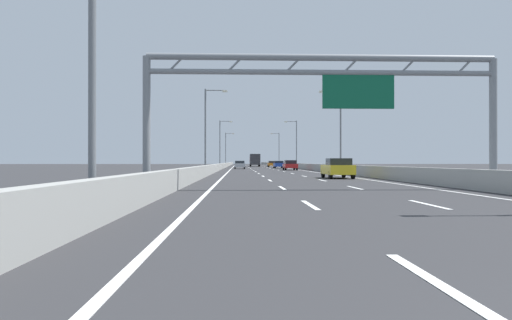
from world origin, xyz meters
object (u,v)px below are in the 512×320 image
(streetlamp_left_near, at_px, (101,3))
(red_car, at_px, (290,165))
(streetlamp_left_far, at_px, (221,141))
(streetlamp_left_distant, at_px, (226,147))
(streetlamp_right_mid, at_px, (339,126))
(sign_gantry, at_px, (327,86))
(streetlamp_right_far, at_px, (295,141))
(streetlamp_right_distant, at_px, (278,147))
(box_truck, at_px, (255,160))
(orange_car, at_px, (272,164))
(yellow_car, at_px, (338,168))
(blue_car, at_px, (279,164))
(silver_car, at_px, (240,165))
(streetlamp_left_mid, at_px, (207,125))

(streetlamp_left_near, xyz_separation_m, red_car, (11.23, 57.76, -4.65))
(streetlamp_left_far, height_order, streetlamp_left_distant, same)
(streetlamp_left_far, bearing_deg, streetlamp_right_mid, -69.95)
(sign_gantry, relative_size, streetlamp_left_near, 1.77)
(streetlamp_right_far, distance_m, streetlamp_right_distant, 40.92)
(box_truck, bearing_deg, streetlamp_right_far, -72.94)
(orange_car, xyz_separation_m, box_truck, (-3.70, 8.31, 0.98))
(streetlamp_left_near, height_order, yellow_car, streetlamp_left_near)
(blue_car, height_order, silver_car, same)
(streetlamp_left_far, relative_size, box_truck, 1.17)
(streetlamp_right_far, relative_size, orange_car, 2.08)
(streetlamp_left_mid, xyz_separation_m, streetlamp_right_mid, (14.93, 0.00, 0.00))
(streetlamp_left_near, height_order, blue_car, streetlamp_left_near)
(streetlamp_left_distant, xyz_separation_m, box_truck, (7.58, -16.97, -3.69))
(streetlamp_left_near, bearing_deg, streetlamp_left_distant, 90.00)
(streetlamp_right_far, relative_size, red_car, 2.12)
(streetlamp_left_near, xyz_separation_m, orange_car, (11.28, 97.48, -4.67))
(streetlamp_left_mid, distance_m, streetlamp_right_distant, 83.19)
(box_truck, bearing_deg, blue_car, -83.01)
(streetlamp_left_mid, relative_size, red_car, 2.12)
(sign_gantry, height_order, streetlamp_left_near, streetlamp_left_near)
(red_car, bearing_deg, blue_car, 90.29)
(streetlamp_left_far, distance_m, orange_car, 19.85)
(streetlamp_left_far, bearing_deg, box_truck, 72.43)
(sign_gantry, xyz_separation_m, red_car, (3.54, 48.03, -4.11))
(blue_car, relative_size, orange_car, 1.02)
(streetlamp_left_mid, bearing_deg, streetlamp_right_distant, 79.66)
(streetlamp_left_mid, bearing_deg, red_car, 56.31)
(streetlamp_left_distant, bearing_deg, orange_car, -65.94)
(streetlamp_left_far, relative_size, red_car, 2.12)
(red_car, relative_size, orange_car, 0.98)
(streetlamp_left_mid, relative_size, streetlamp_right_distant, 1.00)
(streetlamp_right_distant, relative_size, blue_car, 2.03)
(yellow_car, distance_m, red_car, 34.10)
(silver_car, bearing_deg, streetlamp_left_near, -93.04)
(streetlamp_left_far, xyz_separation_m, yellow_car, (11.15, -58.17, -4.61))
(streetlamp_left_far, bearing_deg, streetlamp_left_mid, -90.00)
(streetlamp_right_mid, bearing_deg, streetlamp_left_near, -110.05)
(streetlamp_left_near, relative_size, red_car, 2.12)
(sign_gantry, bearing_deg, streetlamp_right_distant, 86.33)
(streetlamp_left_near, relative_size, blue_car, 2.03)
(yellow_car, distance_m, orange_car, 73.82)
(box_truck, bearing_deg, streetlamp_left_far, -107.57)
(streetlamp_left_far, xyz_separation_m, streetlamp_right_distant, (14.93, 40.92, 0.00))
(yellow_car, xyz_separation_m, orange_car, (0.13, 73.82, -0.05))
(streetlamp_left_near, distance_m, yellow_car, 26.56)
(streetlamp_left_mid, distance_m, streetlamp_right_far, 43.56)
(silver_car, bearing_deg, streetlamp_right_distant, 78.05)
(streetlamp_right_far, distance_m, orange_car, 16.73)
(sign_gantry, distance_m, streetlamp_right_far, 72.47)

